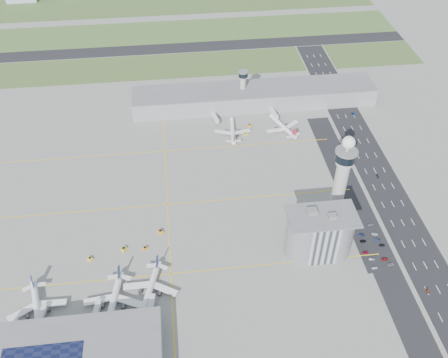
{
  "coord_description": "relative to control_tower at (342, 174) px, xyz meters",
  "views": [
    {
      "loc": [
        -30.26,
        -219.31,
        241.77
      ],
      "look_at": [
        0.0,
        35.0,
        15.0
      ],
      "focal_mm": 40.0,
      "sensor_mm": 36.0,
      "label": 1
    }
  ],
  "objects": [
    {
      "name": "car_lot_3",
      "position": [
        11.41,
        -27.0,
        -34.46
      ],
      "size": [
        4.04,
        1.72,
        1.16
      ],
      "primitive_type": "imported",
      "rotation": [
        0.0,
        0.0,
        1.59
      ],
      "color": "black",
      "rests_on": "ground"
    },
    {
      "name": "car_hw_0",
      "position": [
        36.15,
        -68.39,
        -34.45
      ],
      "size": [
        1.94,
        3.64,
        1.18
      ],
      "primitive_type": "imported",
      "rotation": [
        0.0,
        0.0,
        -0.16
      ],
      "color": "brown",
      "rests_on": "ground"
    },
    {
      "name": "barrier_left",
      "position": [
        29.0,
        -8.0,
        -34.44
      ],
      "size": [
        0.6,
        500.0,
        1.2
      ],
      "primitive_type": "cube",
      "color": "#9E9E99",
      "rests_on": "ground"
    },
    {
      "name": "jet_bridge_far_0",
      "position": [
        -70.0,
        124.0,
        -32.19
      ],
      "size": [
        5.39,
        14.31,
        5.7
      ],
      "primitive_type": null,
      "rotation": [
        0.0,
        0.0,
        -1.4
      ],
      "color": "silver",
      "rests_on": "ground"
    },
    {
      "name": "admin_building",
      "position": [
        -20.01,
        -30.0,
        -19.74
      ],
      "size": [
        42.0,
        24.0,
        33.5
      ],
      "color": "#B2B2B7",
      "rests_on": "ground"
    },
    {
      "name": "taxiway_line_v",
      "position": [
        -112.0,
        22.0,
        -35.04
      ],
      "size": [
        0.6,
        260.0,
        0.01
      ],
      "primitive_type": "cube",
      "color": "yellow",
      "rests_on": "ground"
    },
    {
      "name": "landside_road",
      "position": [
        18.0,
        -18.0,
        -35.0
      ],
      "size": [
        18.0,
        260.0,
        0.08
      ],
      "primitive_type": "cube",
      "color": "black",
      "rests_on": "ground"
    },
    {
      "name": "jet_bridge_near_1",
      "position": [
        -155.0,
        -69.0,
        -32.19
      ],
      "size": [
        5.39,
        14.31,
        5.7
      ],
      "primitive_type": null,
      "rotation": [
        0.0,
        0.0,
        1.4
      ],
      "color": "silver",
      "rests_on": "ground"
    },
    {
      "name": "grass_strip_2",
      "position": [
        -92.0,
        372.0,
        -35.0
      ],
      "size": [
        480.0,
        70.0,
        0.08
      ],
      "primitive_type": "cube",
      "color": "#3F5D2C",
      "rests_on": "ground"
    },
    {
      "name": "car_hw_2",
      "position": [
        49.9,
        114.08,
        -34.43
      ],
      "size": [
        2.71,
        4.66,
        1.22
      ],
      "primitive_type": "imported",
      "rotation": [
        0.0,
        0.0,
        -0.16
      ],
      "color": "navy",
      "rests_on": "ground"
    },
    {
      "name": "parking_lot",
      "position": [
        16.0,
        -30.0,
        -34.99
      ],
      "size": [
        20.0,
        44.0,
        0.1
      ],
      "primitive_type": "cube",
      "color": "black",
      "rests_on": "ground"
    },
    {
      "name": "car_lot_5",
      "position": [
        11.65,
        -13.63,
        -34.45
      ],
      "size": [
        3.65,
        1.39,
        1.19
      ],
      "primitive_type": "imported",
      "rotation": [
        0.0,
        0.0,
        1.53
      ],
      "color": "silver",
      "rests_on": "ground"
    },
    {
      "name": "car_lot_8",
      "position": [
        22.12,
        -31.64,
        -34.44
      ],
      "size": [
        3.61,
        1.62,
        1.21
      ],
      "primitive_type": "imported",
      "rotation": [
        0.0,
        0.0,
        1.52
      ],
      "color": "black",
      "rests_on": "ground"
    },
    {
      "name": "jet_bridge_near_0",
      "position": [
        -185.0,
        -69.0,
        -32.19
      ],
      "size": [
        5.39,
        14.31,
        5.7
      ],
      "primitive_type": null,
      "rotation": [
        0.0,
        0.0,
        1.4
      ],
      "color": "silver",
      "rests_on": "ground"
    },
    {
      "name": "airplane_far_b",
      "position": [
        -14.78,
        100.16,
        -29.88
      ],
      "size": [
        43.02,
        46.03,
        10.32
      ],
      "primitive_type": null,
      "rotation": [
        0.0,
        0.0,
        1.96
      ],
      "color": "white",
      "rests_on": "ground"
    },
    {
      "name": "car_hw_1",
      "position": [
        42.49,
        32.93,
        -34.5
      ],
      "size": [
        1.4,
        3.38,
        1.09
      ],
      "primitive_type": "imported",
      "rotation": [
        0.0,
        0.0,
        -0.08
      ],
      "color": "black",
      "rests_on": "ground"
    },
    {
      "name": "grass_strip_0",
      "position": [
        -92.0,
        217.0,
        -35.0
      ],
      "size": [
        480.0,
        50.0,
        0.08
      ],
      "primitive_type": "cube",
      "color": "#415F2D",
      "rests_on": "ground"
    },
    {
      "name": "airplane_near_c",
      "position": [
        -124.24,
        -49.89,
        -29.62
      ],
      "size": [
        42.14,
        46.17,
        10.84
      ],
      "primitive_type": null,
      "rotation": [
        0.0,
        0.0,
        -1.84
      ],
      "color": "white",
      "rests_on": "ground"
    },
    {
      "name": "near_terminal",
      "position": [
        -160.07,
        -90.02,
        -28.62
      ],
      "size": [
        84.0,
        42.0,
        13.0
      ],
      "color": "gray",
      "rests_on": "ground"
    },
    {
      "name": "airplane_far_a",
      "position": [
        -56.28,
        99.29,
        -30.16
      ],
      "size": [
        32.43,
        37.21,
        9.77
      ],
      "primitive_type": null,
      "rotation": [
        0.0,
        0.0,
        1.49
      ],
      "color": "white",
      "rests_on": "ground"
    },
    {
      "name": "car_lot_4",
      "position": [
        12.18,
        -21.52,
        -34.43
      ],
      "size": [
        3.64,
        1.55,
        1.23
      ],
      "primitive_type": "imported",
      "rotation": [
        0.0,
        0.0,
        1.54
      ],
      "color": "navy",
      "rests_on": "ground"
    },
    {
      "name": "taxiway_line_h_1",
      "position": [
        -112.0,
        22.0,
        -35.04
      ],
      "size": [
        260.0,
        0.6,
        0.01
      ],
      "primitive_type": "cube",
      "color": "yellow",
      "rests_on": "ground"
    },
    {
      "name": "car_lot_6",
      "position": [
        21.98,
        -47.27,
        -34.43
      ],
      "size": [
        4.62,
        2.65,
        1.21
      ],
      "primitive_type": "imported",
      "rotation": [
        0.0,
        0.0,
        1.72
      ],
      "color": "gray",
      "rests_on": "ground"
    },
    {
      "name": "taxiway_line_h_2",
      "position": [
        -112.0,
        82.0,
        -35.04
      ],
      "size": [
        260.0,
        0.6,
        0.01
      ],
      "primitive_type": "cube",
      "color": "yellow",
      "rests_on": "ground"
    },
    {
      "name": "tug_2",
      "position": [
        -140.62,
        -15.67,
        -34.01
      ],
      "size": [
        3.95,
        4.3,
        2.06
      ],
      "primitive_type": null,
      "rotation": [
        0.0,
        0.0,
        2.58
      ],
      "color": "yellow",
      "rests_on": "ground"
    },
    {
      "name": "tug_4",
      "position": [
        -46.21,
        96.08,
        -34.13
      ],
      "size": [
        3.76,
        3.32,
        1.82
      ],
      "primitive_type": null,
      "rotation": [
        0.0,
        0.0,
        2.04
      ],
      "color": "yellow",
      "rests_on": "ground"
    },
    {
      "name": "car_lot_1",
      "position": [
        11.93,
        -41.85,
        -34.47
      ],
      "size": [
        3.5,
        1.25,
        1.15
      ],
      "primitive_type": "imported",
      "rotation": [
        0.0,
        0.0,
        1.58
      ],
      "color": "#9EA0A4",
      "rests_on": "ground"
    },
    {
      "name": "airplane_near_a",
      "position": [
        -187.02,
        -56.34,
        -29.59
      ],
      "size": [
        41.81,
        45.98,
        10.89
      ],
      "primitive_type": null,
      "rotation": [
        0.0,
        0.0,
        -1.32
      ],
      "color": "white",
      "rests_on": "ground"
    },
    {
      "name": "highway",
      "position": [
        43.0,
        -8.0,
        -34.99
      ],
      "size": [
        28.0,
        500.0,
        0.1
      ],
      "primitive_type": "cube",
      "color": "black",
      "rests_on": "ground"
    },
    {
      "name": "airplane_near_b",
      "position": [
        -145.04,
        -56.88,
        -29.33
      ],
      "size": [
        41.08,
        46.09,
        11.43
      ],
      "primitive_type": null,
      "rotation": [
        0.0,
        0.0,
        -1.74
      ],
      "color": "white",
      "rests_on": "ground"
    },
    {
      "name": "ground",
      "position": [
        -72.0,
        -8.0,
        -35.04
      ],
      "size": [
        1000.0,
        1000.0,
        0.0
      ],
      "primitive_type": "plane",
      "color": "gray"
    },
    {
      "name": "car_lot_10",
      "position": [
        20.88,
        -21.93,
        -34.48
      ],
      "size": [
        4.31,
        2.48,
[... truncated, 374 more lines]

